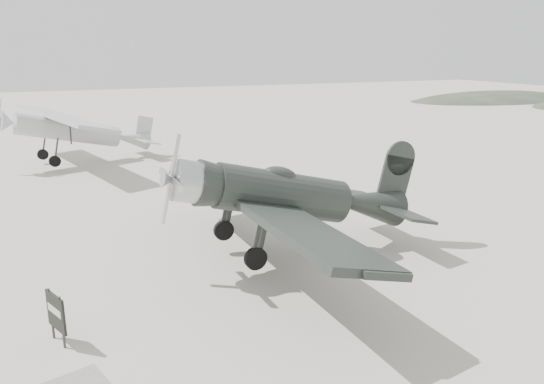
# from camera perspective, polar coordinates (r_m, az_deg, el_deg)

# --- Properties ---
(ground) EXTENTS (160.00, 160.00, 0.00)m
(ground) POSITION_cam_1_polar(r_m,az_deg,el_deg) (17.02, 0.87, -7.71)
(ground) COLOR #B0AC9C
(ground) RESTS_ON ground
(hill_northeast) EXTENTS (32.00, 16.00, 5.20)m
(hill_northeast) POSITION_cam_1_polar(r_m,az_deg,el_deg) (78.60, 23.01, 9.13)
(hill_northeast) COLOR #2C3426
(hill_northeast) RESTS_ON ground
(lowwing_monoplane) EXTENTS (8.71, 12.09, 3.92)m
(lowwing_monoplane) POSITION_cam_1_polar(r_m,az_deg,el_deg) (16.87, 2.23, -0.46)
(lowwing_monoplane) COLOR black
(lowwing_monoplane) RESTS_ON ground
(highwing_monoplane) EXTENTS (8.98, 12.55, 3.55)m
(highwing_monoplane) POSITION_cam_1_polar(r_m,az_deg,el_deg) (33.30, -20.48, 6.61)
(highwing_monoplane) COLOR #A4A6AA
(highwing_monoplane) RESTS_ON ground
(sign_board) EXTENTS (0.38, 0.84, 1.27)m
(sign_board) POSITION_cam_1_polar(r_m,az_deg,el_deg) (13.39, -22.22, -11.97)
(sign_board) COLOR #333333
(sign_board) RESTS_ON ground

